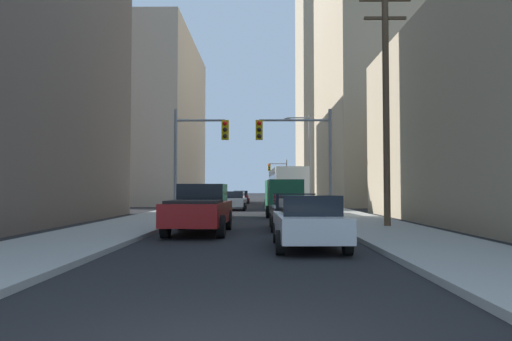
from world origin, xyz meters
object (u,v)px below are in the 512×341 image
(traffic_signal_near_left, at_px, (198,146))
(cargo_van_green, at_px, (283,196))
(traffic_signal_far_right, at_px, (279,173))
(sedan_white, at_px, (309,221))
(sedan_maroon, at_px, (241,197))
(city_bus, at_px, (286,186))
(sedan_silver, at_px, (234,201))
(sedan_black, at_px, (294,211))
(sedan_grey, at_px, (274,198))
(traffic_signal_near_right, at_px, (298,145))
(pickup_truck_red, at_px, (200,209))

(traffic_signal_near_left, bearing_deg, cargo_van_green, 42.23)
(cargo_van_green, relative_size, traffic_signal_far_right, 0.88)
(sedan_white, distance_m, sedan_maroon, 41.37)
(city_bus, height_order, sedan_maroon, city_bus)
(sedan_white, height_order, traffic_signal_near_left, traffic_signal_near_left)
(sedan_silver, distance_m, traffic_signal_near_left, 13.33)
(cargo_van_green, bearing_deg, sedan_silver, 112.57)
(city_bus, relative_size, sedan_silver, 2.71)
(sedan_black, bearing_deg, sedan_grey, 89.98)
(sedan_maroon, height_order, traffic_signal_near_left, traffic_signal_near_left)
(city_bus, bearing_deg, traffic_signal_far_right, 89.22)
(sedan_white, bearing_deg, sedan_maroon, 95.12)
(sedan_maroon, bearing_deg, cargo_van_green, -81.61)
(sedan_maroon, distance_m, traffic_signal_near_right, 30.03)
(pickup_truck_red, xyz_separation_m, sedan_silver, (0.16, 19.86, -0.16))
(sedan_silver, xyz_separation_m, traffic_signal_near_right, (4.15, -12.88, 3.29))
(pickup_truck_red, height_order, traffic_signal_near_right, traffic_signal_near_right)
(city_bus, distance_m, sedan_maroon, 14.81)
(sedan_silver, xyz_separation_m, traffic_signal_near_left, (-1.19, -12.88, 3.23))
(sedan_white, distance_m, sedan_silver, 24.80)
(city_bus, height_order, sedan_silver, city_bus)
(traffic_signal_near_right, bearing_deg, sedan_maroon, 98.30)
(city_bus, distance_m, traffic_signal_near_right, 15.63)
(pickup_truck_red, relative_size, traffic_signal_near_right, 0.91)
(cargo_van_green, xyz_separation_m, sedan_maroon, (-3.72, 25.22, -0.52))
(city_bus, relative_size, sedan_white, 2.73)
(traffic_signal_near_left, distance_m, traffic_signal_near_right, 5.34)
(sedan_black, xyz_separation_m, traffic_signal_near_right, (0.61, 5.48, 3.29))
(cargo_van_green, bearing_deg, pickup_truck_red, -108.24)
(pickup_truck_red, distance_m, sedan_white, 5.97)
(traffic_signal_near_left, xyz_separation_m, traffic_signal_near_right, (5.34, 0.00, 0.06))
(sedan_silver, distance_m, sedan_maroon, 16.66)
(sedan_silver, distance_m, traffic_signal_near_right, 13.92)
(city_bus, distance_m, pickup_truck_red, 22.94)
(sedan_silver, bearing_deg, traffic_signal_far_right, 80.97)
(sedan_white, bearing_deg, pickup_truck_red, 128.30)
(sedan_grey, bearing_deg, city_bus, -85.10)
(traffic_signal_near_left, bearing_deg, sedan_maroon, 88.00)
(sedan_white, relative_size, traffic_signal_near_right, 0.71)
(sedan_black, bearing_deg, pickup_truck_red, -157.84)
(city_bus, relative_size, sedan_maroon, 2.74)
(traffic_signal_far_right, bearing_deg, city_bus, -90.78)
(sedan_maroon, bearing_deg, sedan_silver, -89.46)
(sedan_grey, bearing_deg, sedan_black, -90.02)
(traffic_signal_near_right, bearing_deg, sedan_white, -93.01)
(pickup_truck_red, distance_m, traffic_signal_near_right, 8.78)
(city_bus, height_order, sedan_grey, city_bus)
(sedan_silver, bearing_deg, pickup_truck_red, -90.47)
(sedan_black, relative_size, traffic_signal_far_right, 0.71)
(traffic_signal_near_left, bearing_deg, pickup_truck_red, -81.63)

